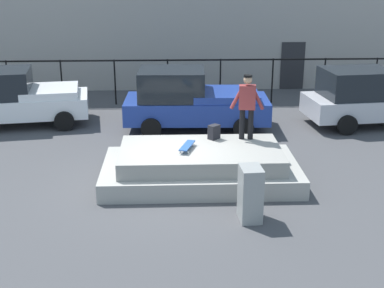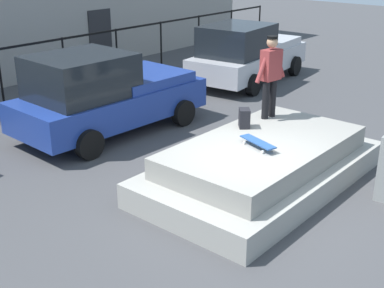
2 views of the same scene
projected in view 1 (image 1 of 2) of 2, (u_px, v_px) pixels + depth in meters
The scene contains 11 objects.
ground_plane at pixel (167, 184), 12.96m from camera, with size 60.00×60.00×0.00m, color #424244.
concrete_ledge at pixel (200, 166), 13.06m from camera, with size 4.83×2.66×0.85m.
skateboarder at pixel (247, 103), 13.29m from camera, with size 0.88×0.29×1.68m.
skateboard at pixel (187, 146), 12.78m from camera, with size 0.43×0.82×0.12m.
backpack at pixel (214, 132), 13.53m from camera, with size 0.28×0.20×0.37m, color black.
car_white_pickup_near at pixel (21, 98), 17.42m from camera, with size 4.28×2.61×1.87m.
car_blue_pickup_mid at pixel (191, 100), 16.96m from camera, with size 4.66×2.31×1.96m.
car_silver_pickup_far at pixel (374, 97), 17.42m from camera, with size 4.96×2.50×1.89m.
utility_box at pixel (250, 194), 11.00m from camera, with size 0.44×0.60×1.18m, color gray.
fence_row at pixel (168, 73), 19.87m from camera, with size 24.06×0.06×1.73m.
warehouse_building at pixel (167, 5), 24.36m from camera, with size 26.94×6.64×6.50m.
Camera 1 is at (0.13, -11.94, 5.19)m, focal length 49.20 mm.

